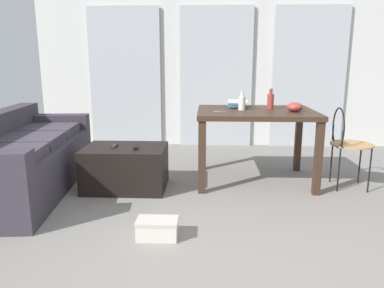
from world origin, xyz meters
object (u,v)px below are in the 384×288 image
at_px(book_stack, 237,104).
at_px(couch, 23,160).
at_px(bowl, 295,107).
at_px(scissors, 221,111).
at_px(shoebox, 157,228).
at_px(tv_remote_secondary, 114,146).
at_px(bottle_near, 270,101).
at_px(tv_remote_primary, 135,147).
at_px(craft_table, 256,120).
at_px(coffee_table, 126,168).
at_px(bottle_far, 242,103).
at_px(wire_chair, 345,138).

bearing_deg(book_stack, couch, -163.05).
height_order(bowl, scissors, bowl).
xyz_separation_m(bowl, shoebox, (-1.25, -1.28, -0.75)).
bearing_deg(couch, shoebox, -33.26).
relative_size(scissors, shoebox, 0.39).
bearing_deg(tv_remote_secondary, bottle_near, 10.42).
xyz_separation_m(book_stack, tv_remote_primary, (-1.04, -0.61, -0.37)).
relative_size(bottle_near, tv_remote_primary, 1.52).
bearing_deg(bowl, craft_table, 165.15).
bearing_deg(coffee_table, book_stack, 25.45).
distance_m(bottle_far, tv_remote_secondary, 1.40).
bearing_deg(scissors, wire_chair, -1.81).
bearing_deg(book_stack, bottle_near, -21.88).
relative_size(coffee_table, book_stack, 2.53).
relative_size(coffee_table, bowl, 4.99).
height_order(coffee_table, book_stack, book_stack).
height_order(coffee_table, tv_remote_secondary, tv_remote_secondary).
bearing_deg(bottle_far, shoebox, -117.47).
distance_m(craft_table, shoebox, 1.74).
bearing_deg(coffee_table, scissors, 10.13).
height_order(bowl, book_stack, bowl).
bearing_deg(tv_remote_primary, coffee_table, 141.96).
distance_m(couch, bottle_near, 2.63).
bearing_deg(tv_remote_primary, craft_table, 4.66).
bearing_deg(bottle_near, scissors, -155.78).
distance_m(couch, tv_remote_primary, 1.14).
distance_m(coffee_table, tv_remote_primary, 0.27).
bearing_deg(craft_table, wire_chair, -10.70).
bearing_deg(bowl, shoebox, -134.34).
xyz_separation_m(book_stack, shoebox, (-0.69, -1.63, -0.74)).
height_order(couch, tv_remote_primary, couch).
height_order(craft_table, wire_chair, wire_chair).
bearing_deg(book_stack, coffee_table, -154.55).
height_order(book_stack, tv_remote_primary, book_stack).
xyz_separation_m(bottle_far, book_stack, (-0.03, 0.24, -0.04)).
bearing_deg(bowl, coffee_table, -173.34).
relative_size(craft_table, shoebox, 3.98).
bearing_deg(tv_remote_secondary, couch, -177.46).
distance_m(scissors, tv_remote_secondary, 1.14).
distance_m(craft_table, scissors, 0.41).
relative_size(couch, craft_table, 1.76).
height_order(wire_chair, bottle_far, bottle_far).
distance_m(bottle_near, bowl, 0.30).
bearing_deg(tv_remote_primary, bottle_near, 7.08).
relative_size(couch, coffee_table, 2.64).
bearing_deg(book_stack, tv_remote_secondary, -156.32).
relative_size(bowl, tv_remote_primary, 1.15).
height_order(couch, bottle_far, bottle_far).
bearing_deg(coffee_table, couch, -173.85).
xyz_separation_m(bowl, scissors, (-0.75, -0.03, -0.05)).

